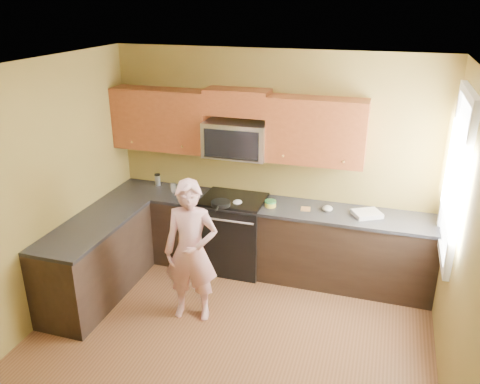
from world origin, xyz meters
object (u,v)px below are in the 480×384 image
at_px(frying_pan, 221,205).
at_px(stove, 234,233).
at_px(butter_tub, 270,207).
at_px(woman, 191,251).
at_px(travel_mug, 158,185).
at_px(microwave, 236,156).

bearing_deg(frying_pan, stove, 69.44).
bearing_deg(frying_pan, butter_tub, 16.48).
distance_m(stove, frying_pan, 0.54).
distance_m(stove, woman, 1.15).
bearing_deg(frying_pan, travel_mug, 152.63).
bearing_deg(woman, travel_mug, 118.72).
distance_m(frying_pan, travel_mug, 1.13).
distance_m(microwave, travel_mug, 1.23).
xyz_separation_m(stove, microwave, (0.00, 0.12, 0.97)).
distance_m(woman, butter_tub, 1.22).
relative_size(microwave, woman, 0.49).
xyz_separation_m(stove, frying_pan, (-0.07, -0.26, 0.47)).
distance_m(microwave, woman, 1.41).
bearing_deg(travel_mug, butter_tub, -8.45).
height_order(woman, butter_tub, woman).
bearing_deg(stove, travel_mug, 170.35).
bearing_deg(microwave, stove, -90.00).
bearing_deg(frying_pan, woman, -96.11).
relative_size(stove, travel_mug, 5.97).
distance_m(microwave, butter_tub, 0.73).
height_order(microwave, woman, microwave).
xyz_separation_m(woman, butter_tub, (0.58, 1.06, 0.14)).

